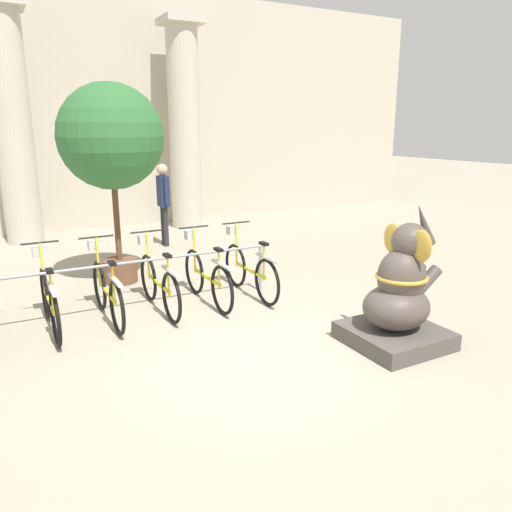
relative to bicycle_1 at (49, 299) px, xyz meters
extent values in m
plane|color=#9E937F|center=(2.12, -1.84, -0.43)|extent=(60.00, 60.00, 0.00)
cube|color=#BCB29E|center=(2.12, 6.76, 2.57)|extent=(20.00, 0.20, 6.00)
cylinder|color=#BCB7A8|center=(0.14, 5.76, 2.07)|extent=(0.79, 0.79, 5.00)
cylinder|color=#BCB7A8|center=(4.11, 5.76, 2.07)|extent=(0.79, 0.79, 5.00)
cube|color=#BCB7A8|center=(4.11, 5.76, 4.65)|extent=(0.99, 0.99, 0.16)
cylinder|color=gray|center=(3.21, 0.11, -0.05)|extent=(0.05, 0.05, 0.75)
cylinder|color=gray|center=(1.11, 0.11, 0.32)|extent=(4.30, 0.04, 0.04)
torus|color=black|center=(0.00, 0.50, -0.07)|extent=(0.05, 0.72, 0.72)
torus|color=black|center=(0.00, -0.57, -0.07)|extent=(0.05, 0.72, 0.72)
cube|color=yellow|center=(0.00, -0.03, -0.02)|extent=(0.04, 0.96, 0.04)
cube|color=#BCBCBC|center=(0.00, -0.57, 0.31)|extent=(0.06, 0.60, 0.03)
cylinder|color=yellow|center=(0.00, -0.47, 0.21)|extent=(0.03, 0.03, 0.55)
cube|color=black|center=(0.00, -0.47, 0.50)|extent=(0.08, 0.18, 0.04)
cylinder|color=yellow|center=(0.00, 0.46, 0.30)|extent=(0.03, 0.03, 0.73)
cylinder|color=black|center=(0.00, 0.46, 0.66)|extent=(0.48, 0.03, 0.03)
cube|color=#BCBCBC|center=(0.00, 0.56, 0.52)|extent=(0.20, 0.16, 0.14)
torus|color=black|center=(0.74, 0.49, -0.07)|extent=(0.05, 0.72, 0.72)
torus|color=black|center=(0.74, -0.57, -0.07)|extent=(0.05, 0.72, 0.72)
cube|color=yellow|center=(0.74, -0.04, -0.02)|extent=(0.04, 0.96, 0.04)
cube|color=#BCBCBC|center=(0.74, -0.57, 0.31)|extent=(0.06, 0.60, 0.03)
cylinder|color=yellow|center=(0.74, -0.47, 0.21)|extent=(0.03, 0.03, 0.55)
cube|color=black|center=(0.74, -0.47, 0.50)|extent=(0.08, 0.18, 0.04)
cylinder|color=yellow|center=(0.74, 0.45, 0.30)|extent=(0.03, 0.03, 0.73)
cylinder|color=black|center=(0.74, 0.45, 0.66)|extent=(0.48, 0.03, 0.03)
cube|color=#BCBCBC|center=(0.74, 0.55, 0.52)|extent=(0.20, 0.16, 0.14)
torus|color=black|center=(1.48, 0.53, -0.07)|extent=(0.05, 0.72, 0.72)
torus|color=black|center=(1.48, -0.53, -0.07)|extent=(0.05, 0.72, 0.72)
cube|color=yellow|center=(1.48, 0.00, -0.02)|extent=(0.04, 0.96, 0.04)
cube|color=#BCBCBC|center=(1.48, -0.53, 0.31)|extent=(0.06, 0.60, 0.03)
cylinder|color=yellow|center=(1.48, -0.43, 0.21)|extent=(0.03, 0.03, 0.55)
cube|color=black|center=(1.48, -0.43, 0.50)|extent=(0.08, 0.18, 0.04)
cylinder|color=yellow|center=(1.48, 0.49, 0.30)|extent=(0.03, 0.03, 0.73)
cylinder|color=black|center=(1.48, 0.49, 0.66)|extent=(0.48, 0.03, 0.03)
cube|color=#BCBCBC|center=(1.48, 0.59, 0.52)|extent=(0.20, 0.16, 0.14)
torus|color=black|center=(2.22, 0.50, -0.07)|extent=(0.05, 0.72, 0.72)
torus|color=black|center=(2.22, -0.56, -0.07)|extent=(0.05, 0.72, 0.72)
cube|color=yellow|center=(2.22, -0.03, -0.02)|extent=(0.04, 0.96, 0.04)
cube|color=#BCBCBC|center=(2.22, -0.56, 0.31)|extent=(0.06, 0.60, 0.03)
cylinder|color=yellow|center=(2.22, -0.46, 0.21)|extent=(0.03, 0.03, 0.55)
cube|color=black|center=(2.22, -0.46, 0.50)|extent=(0.08, 0.18, 0.04)
cylinder|color=yellow|center=(2.22, 0.46, 0.30)|extent=(0.03, 0.03, 0.73)
cylinder|color=black|center=(2.22, 0.46, 0.66)|extent=(0.48, 0.03, 0.03)
cube|color=#BCBCBC|center=(2.22, 0.56, 0.52)|extent=(0.20, 0.16, 0.14)
torus|color=black|center=(2.96, 0.52, -0.07)|extent=(0.05, 0.72, 0.72)
torus|color=black|center=(2.96, -0.55, -0.07)|extent=(0.05, 0.72, 0.72)
cube|color=yellow|center=(2.96, -0.02, -0.02)|extent=(0.04, 0.96, 0.04)
cube|color=#BCBCBC|center=(2.96, -0.55, 0.31)|extent=(0.06, 0.60, 0.03)
cylinder|color=yellow|center=(2.96, -0.45, 0.21)|extent=(0.03, 0.03, 0.55)
cube|color=black|center=(2.96, -0.45, 0.50)|extent=(0.08, 0.18, 0.04)
cylinder|color=yellow|center=(2.96, 0.48, 0.30)|extent=(0.03, 0.03, 0.73)
cylinder|color=black|center=(2.96, 0.48, 0.66)|extent=(0.48, 0.03, 0.03)
cube|color=#BCBCBC|center=(2.96, 0.58, 0.52)|extent=(0.20, 0.16, 0.14)
cube|color=#4C4742|center=(3.66, -2.48, -0.32)|extent=(1.10, 1.10, 0.21)
ellipsoid|color=#4C423D|center=(3.66, -2.48, 0.06)|extent=(0.85, 0.75, 0.55)
ellipsoid|color=#4C423D|center=(3.71, -2.48, 0.43)|extent=(0.60, 0.55, 0.70)
sphere|color=#4C423D|center=(3.81, -2.48, 0.85)|extent=(0.45, 0.45, 0.45)
ellipsoid|color=#B79333|center=(3.75, -2.26, 0.85)|extent=(0.08, 0.32, 0.38)
ellipsoid|color=#B79333|center=(3.75, -2.70, 0.85)|extent=(0.08, 0.32, 0.38)
cone|color=#4C423D|center=(4.01, -2.48, 1.05)|extent=(0.38, 0.16, 0.56)
cylinder|color=#4C423D|center=(3.98, -2.36, 0.36)|extent=(0.44, 0.15, 0.40)
cylinder|color=#4C423D|center=(3.98, -2.60, 0.36)|extent=(0.44, 0.15, 0.40)
torus|color=#B79333|center=(3.71, -2.48, 0.43)|extent=(0.63, 0.63, 0.05)
cylinder|color=#28282D|center=(2.87, 4.01, 0.02)|extent=(0.11, 0.11, 0.89)
cylinder|color=#28282D|center=(2.87, 3.84, 0.02)|extent=(0.11, 0.11, 0.89)
cube|color=#1E284C|center=(2.87, 3.92, 0.79)|extent=(0.20, 0.32, 0.67)
sphere|color=tan|center=(2.87, 3.92, 1.27)|extent=(0.24, 0.24, 0.24)
cylinder|color=#1E284C|center=(2.87, 4.12, 0.83)|extent=(0.07, 0.07, 0.60)
cylinder|color=#1E284C|center=(2.87, 3.72, 0.83)|extent=(0.07, 0.07, 0.60)
cylinder|color=brown|center=(1.32, 1.68, -0.23)|extent=(0.57, 0.57, 0.40)
cylinder|color=brown|center=(1.32, 1.68, 0.65)|extent=(0.10, 0.10, 1.37)
sphere|color=#2D6633|center=(1.32, 1.68, 2.02)|extent=(1.70, 1.70, 1.70)
camera|label=1|loc=(-0.55, -6.67, 2.18)|focal=35.00mm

